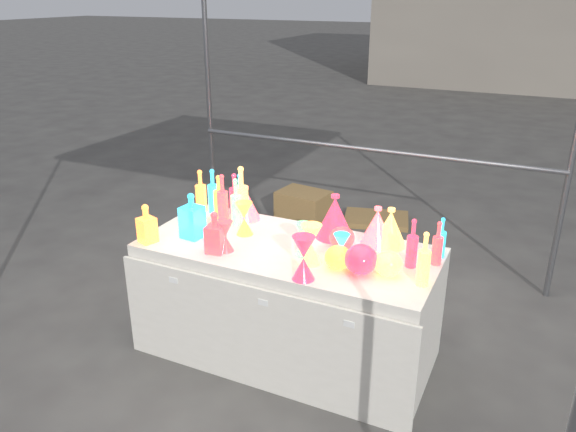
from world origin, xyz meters
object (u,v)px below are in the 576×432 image
at_px(hourglass_0, 226,236).
at_px(decanter_0, 147,223).
at_px(globe_0, 338,259).
at_px(cardboard_box_closed, 304,208).
at_px(display_table, 287,301).
at_px(lampshade_0, 246,203).
at_px(bottle_0, 201,191).

bearing_deg(hourglass_0, decanter_0, -169.27).
distance_m(hourglass_0, globe_0, 0.69).
bearing_deg(cardboard_box_closed, globe_0, -53.86).
relative_size(decanter_0, globe_0, 1.63).
bearing_deg(globe_0, display_table, 160.54).
xyz_separation_m(decanter_0, lampshade_0, (0.36, 0.59, -0.01)).
xyz_separation_m(globe_0, lampshade_0, (-0.82, 0.42, 0.06)).
distance_m(display_table, lampshade_0, 0.73).
height_order(bottle_0, decanter_0, bottle_0).
bearing_deg(decanter_0, cardboard_box_closed, 108.12).
bearing_deg(globe_0, hourglass_0, -174.28).
distance_m(display_table, cardboard_box_closed, 2.15).
relative_size(globe_0, lampshade_0, 0.65).
height_order(bottle_0, globe_0, bottle_0).
bearing_deg(decanter_0, lampshade_0, 77.29).
bearing_deg(lampshade_0, cardboard_box_closed, 83.90).
height_order(display_table, bottle_0, bottle_0).
bearing_deg(cardboard_box_closed, bottle_0, -83.25).
relative_size(display_table, bottle_0, 6.09).
xyz_separation_m(display_table, globe_0, (0.37, -0.13, 0.44)).
bearing_deg(hourglass_0, globe_0, 5.72).
height_order(decanter_0, globe_0, decanter_0).
bearing_deg(display_table, globe_0, -19.46).
relative_size(hourglass_0, globe_0, 1.24).
relative_size(cardboard_box_closed, lampshade_0, 2.07).
relative_size(decanter_0, lampshade_0, 1.06).
relative_size(cardboard_box_closed, decanter_0, 1.96).
xyz_separation_m(display_table, hourglass_0, (-0.31, -0.20, 0.47)).
bearing_deg(hourglass_0, display_table, 33.03).
height_order(display_table, globe_0, globe_0).
distance_m(hourglass_0, lampshade_0, 0.51).
bearing_deg(lampshade_0, globe_0, -43.93).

